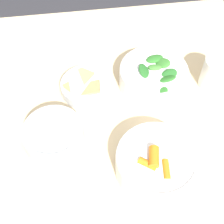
% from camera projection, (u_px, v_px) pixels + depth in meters
% --- Properties ---
extents(ground_plane, '(10.00, 10.00, 0.00)m').
position_uv_depth(ground_plane, '(111.00, 207.00, 1.46)').
color(ground_plane, '#2D2D33').
extents(dining_table, '(0.97, 0.92, 0.76)m').
position_uv_depth(dining_table, '(110.00, 137.00, 0.95)').
color(dining_table, beige).
rests_on(dining_table, ground_plane).
extents(bowl_carrots, '(0.19, 0.19, 0.08)m').
position_uv_depth(bowl_carrots, '(156.00, 162.00, 0.72)').
color(bowl_carrots, white).
rests_on(bowl_carrots, dining_table).
extents(bowl_greens, '(0.19, 0.19, 0.09)m').
position_uv_depth(bowl_greens, '(153.00, 76.00, 0.88)').
color(bowl_greens, white).
rests_on(bowl_greens, dining_table).
extents(bowl_beans_hotdog, '(0.15, 0.15, 0.06)m').
position_uv_depth(bowl_beans_hotdog, '(54.00, 136.00, 0.77)').
color(bowl_beans_hotdog, silver).
rests_on(bowl_beans_hotdog, dining_table).
extents(bowl_cookies, '(0.14, 0.14, 0.04)m').
position_uv_depth(bowl_cookies, '(85.00, 86.00, 0.88)').
color(bowl_cookies, silver).
rests_on(bowl_cookies, dining_table).
extents(cup, '(0.08, 0.08, 0.10)m').
position_uv_depth(cup, '(216.00, 73.00, 0.87)').
color(cup, silver).
rests_on(cup, dining_table).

